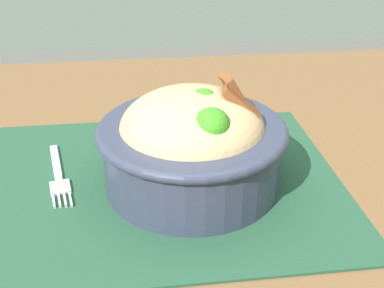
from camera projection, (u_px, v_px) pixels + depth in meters
The scene contains 4 objects.
table at pixel (176, 239), 0.55m from camera, with size 1.23×0.95×0.76m.
placemat at pixel (145, 183), 0.54m from camera, with size 0.45×0.33×0.00m, color #1E422D.
bowl at pixel (193, 141), 0.51m from camera, with size 0.22×0.22×0.13m.
fork at pixel (58, 176), 0.54m from camera, with size 0.04×0.14×0.00m.
Camera 1 is at (0.03, 0.43, 1.06)m, focal length 43.85 mm.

